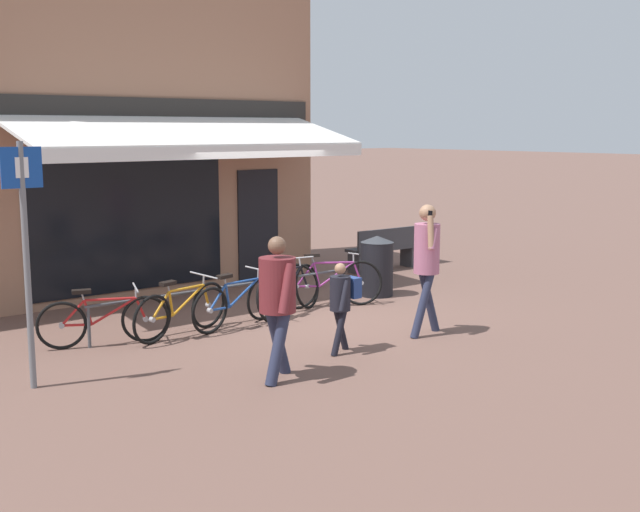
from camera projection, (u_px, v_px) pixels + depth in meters
ground_plane at (311, 317)px, 12.24m from camera, size 160.00×160.00×0.00m
shop_front at (124, 119)px, 14.70m from camera, size 6.41×4.83×6.08m
bike_rack_rail at (227, 291)px, 11.81m from camera, size 4.40×0.04×0.57m
bicycle_red at (104, 320)px, 10.57m from camera, size 1.65×0.74×0.79m
bicycle_orange at (181, 310)px, 11.08m from camera, size 1.74×0.62×0.83m
bicycle_blue at (237, 302)px, 11.59m from camera, size 1.75×0.54×0.82m
bicycle_black at (289, 291)px, 12.35m from camera, size 1.75×0.88×0.88m
bicycle_purple at (329, 283)px, 12.92m from camera, size 1.71×0.85×0.89m
pedestrian_adult at (427, 255)px, 11.05m from camera, size 0.67×0.51×1.84m
pedestrian_child at (342, 297)px, 10.23m from camera, size 0.48×0.43×1.18m
pedestrian_second_adult at (277, 294)px, 9.07m from camera, size 0.57×0.73×1.68m
litter_bin at (377, 266)px, 13.77m from camera, size 0.57×0.57×1.04m
parking_sign at (25, 241)px, 8.65m from camera, size 0.44×0.07×2.72m
park_bench at (384, 248)px, 16.25m from camera, size 1.61×0.48×0.87m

